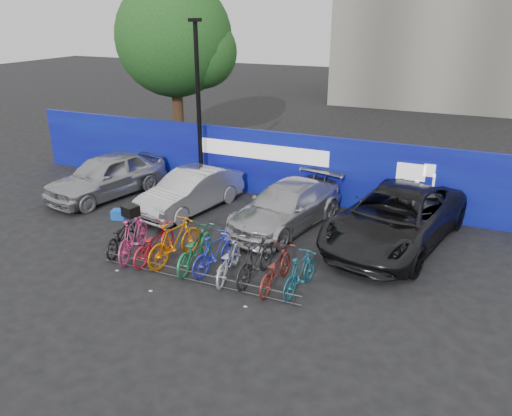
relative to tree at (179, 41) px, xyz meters
The scene contains 21 objects.
ground 13.14m from the tree, 56.03° to the right, with size 100.00×100.00×0.00m, color black.
hoarding 8.80m from the tree, 30.89° to the right, with size 22.00×0.18×2.40m.
tree is the anchor object (origin of this frame).
lamppost 6.14m from the tree, 52.49° to the right, with size 0.25×0.50×6.11m.
bike_rack 13.55m from the tree, 57.55° to the right, with size 5.60×0.03×0.30m.
car_0 7.79m from the tree, 84.09° to the right, with size 1.85×4.59×1.56m, color #ACADB1.
car_1 8.86m from the tree, 57.15° to the right, with size 1.45×4.15×1.37m, color silver.
car_2 10.91m from the tree, 40.35° to the right, with size 1.89×4.66×1.35m, color #AEADB3.
car_3 13.33m from the tree, 30.17° to the right, with size 2.67×5.80×1.61m, color black.
bike_0 11.61m from the tree, 68.26° to the right, with size 0.64×1.83×0.96m, color black.
bike_1 11.89m from the tree, 65.96° to the right, with size 0.56×2.00×1.20m, color #D63E83.
bike_2 12.12m from the tree, 62.96° to the right, with size 0.64×1.84×0.97m, color red.
bike_3 12.27m from the tree, 59.97° to the right, with size 0.57×2.01×1.21m, color orange.
bike_4 12.60m from the tree, 57.46° to the right, with size 0.71×2.02×1.06m, color #1D7847.
bike_5 12.92m from the tree, 54.93° to the right, with size 0.50×1.76×1.06m, color #232EBD.
bike_6 13.29m from the tree, 53.71° to the right, with size 0.65×1.87×0.98m, color #B6B8BE.
bike_7 13.58m from the tree, 50.83° to the right, with size 0.54×1.90×1.14m, color black.
bike_8 14.02m from the tree, 49.20° to the right, with size 0.65×1.86×0.98m, color maroon.
bike_9 14.39m from the tree, 47.10° to the right, with size 0.47×1.67×1.00m, color #17596D.
cargo_crate 11.38m from the tree, 68.26° to the right, with size 0.37×0.28×0.27m, color blue.
cargo_topcase 11.63m from the tree, 65.96° to the right, with size 0.39×0.35×0.29m, color black.
Camera 1 is at (5.77, -9.99, 6.36)m, focal length 35.00 mm.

